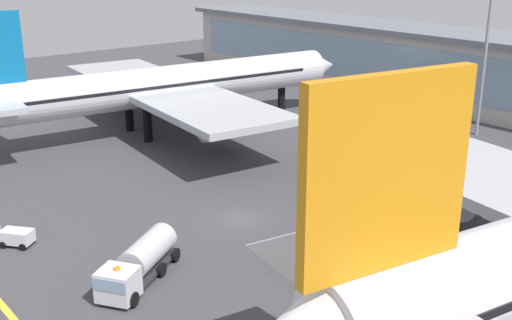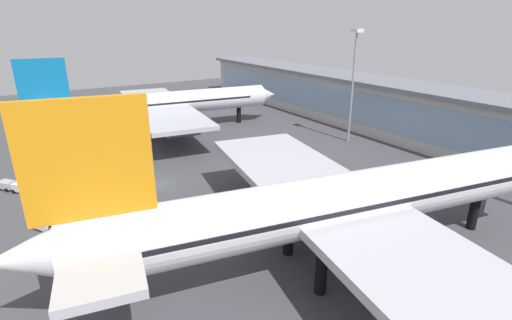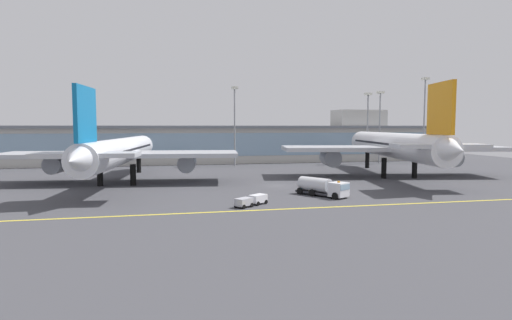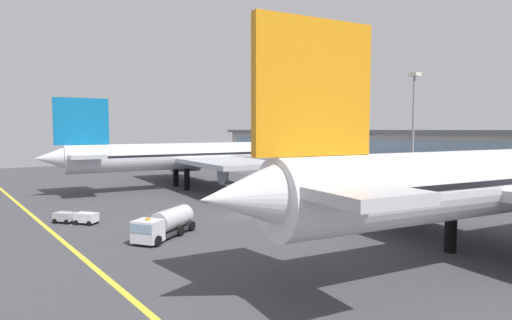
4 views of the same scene
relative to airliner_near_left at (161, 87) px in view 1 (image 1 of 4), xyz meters
The scene contains 5 objects.
ground_plane 31.54m from the airliner_near_left, 18.92° to the right, with size 201.72×201.72×0.00m, color #424247.
airliner_near_left is the anchor object (origin of this frame).
fuel_tanker_truck 40.90m from the airliner_near_left, 34.50° to the right, with size 6.92×8.93×2.90m.
baggage_tug_near 35.64m from the airliner_near_left, 54.30° to the right, with size 5.34×4.69×1.40m.
apron_light_mast_west 42.92m from the airliner_near_left, 48.27° to the left, with size 1.80×1.80×22.37m.
Camera 1 is at (41.78, -33.06, 23.63)m, focal length 44.22 mm.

